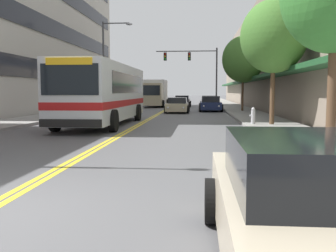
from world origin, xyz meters
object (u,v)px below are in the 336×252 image
car_dark_grey_moving_lead (182,101)px  car_navy_parked_right_far (211,104)px  fire_hydrant (253,116)px  city_bus (105,91)px  car_beige_moving_second (177,106)px  street_tree_right_mid (274,37)px  car_champagne_parked_right_foreground (312,216)px  street_tree_right_far (243,59)px  car_white_parked_right_mid (209,102)px  traffic_signal_mast (196,65)px  car_charcoal_parked_left_near (119,104)px  box_truck (155,93)px  street_lamp_left_far (108,58)px

car_dark_grey_moving_lead → car_navy_parked_right_far: bearing=-72.0°
car_navy_parked_right_far → car_dark_grey_moving_lead: size_ratio=0.89×
car_dark_grey_moving_lead → fire_hydrant: (4.67, -24.10, -0.06)m
city_bus → car_beige_moving_second: size_ratio=2.41×
street_tree_right_mid → fire_hydrant: 4.03m
city_bus → car_champagne_parked_right_foreground: city_bus is taller
car_dark_grey_moving_lead → fire_hydrant: bearing=-79.0°
car_dark_grey_moving_lead → car_champagne_parked_right_foreground: bearing=-85.7°
car_navy_parked_right_far → street_tree_right_far: (2.67, -1.56, 3.87)m
street_tree_right_mid → car_navy_parked_right_far: bearing=99.9°
city_bus → car_navy_parked_right_far: size_ratio=2.52×
car_white_parked_right_mid → car_navy_parked_right_far: 9.54m
car_champagne_parked_right_foreground → traffic_signal_mast: (-1.47, 40.05, 4.22)m
car_charcoal_parked_left_near → car_white_parked_right_mid: car_charcoal_parked_left_near is taller
car_navy_parked_right_far → street_tree_right_far: street_tree_right_far is taller
car_dark_grey_moving_lead → traffic_signal_mast: traffic_signal_mast is taller
car_white_parked_right_mid → car_beige_moving_second: car_white_parked_right_mid is taller
car_charcoal_parked_left_near → car_white_parked_right_mid: bearing=45.9°
car_beige_moving_second → car_navy_parked_right_far: bearing=40.0°
car_beige_moving_second → fire_hydrant: bearing=-70.0°
car_beige_moving_second → fire_hydrant: size_ratio=5.34×
city_bus → street_tree_right_mid: bearing=-4.7°
car_dark_grey_moving_lead → car_beige_moving_second: (0.11, -11.58, -0.04)m
street_tree_right_far → fire_hydrant: street_tree_right_far is taller
car_beige_moving_second → traffic_signal_mast: size_ratio=0.64×
street_tree_right_far → car_beige_moving_second: bearing=-171.4°
car_beige_moving_second → street_tree_right_far: 6.83m
box_truck → street_tree_right_far: bearing=-51.1°
traffic_signal_mast → car_navy_parked_right_far: bearing=-81.4°
box_truck → traffic_signal_mast: size_ratio=1.03×
traffic_signal_mast → car_dark_grey_moving_lead: bearing=-168.3°
street_tree_right_mid → box_truck: bearing=109.8°
car_beige_moving_second → box_truck: 12.29m
car_charcoal_parked_left_near → traffic_signal_mast: (7.11, 8.86, 4.23)m
traffic_signal_mast → fire_hydrant: traffic_signal_mast is taller
car_champagne_parked_right_foreground → street_lamp_left_far: (-9.19, 29.56, 4.14)m
car_navy_parked_right_far → traffic_signal_mast: 10.48m
box_truck → street_tree_right_far: street_tree_right_far is taller
car_charcoal_parked_left_near → box_truck: size_ratio=0.66×
car_champagne_parked_right_foreground → street_lamp_left_far: 31.23m
car_white_parked_right_mid → car_dark_grey_moving_lead: (-3.07, -0.36, 0.02)m
car_navy_parked_right_far → street_tree_right_mid: bearing=-80.1°
car_white_parked_right_mid → box_truck: size_ratio=0.61×
city_bus → car_white_parked_right_mid: (6.20, 23.78, -1.18)m
box_truck → street_tree_right_far: (8.83, -10.96, 2.90)m
fire_hydrant → car_navy_parked_right_far: bearing=96.5°
car_charcoal_parked_left_near → fire_hydrant: bearing=-56.7°
car_white_parked_right_mid → car_navy_parked_right_far: car_navy_parked_right_far is taller
car_beige_moving_second → street_lamp_left_far: (-6.29, 1.41, 4.17)m
city_bus → car_charcoal_parked_left_near: size_ratio=2.27×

